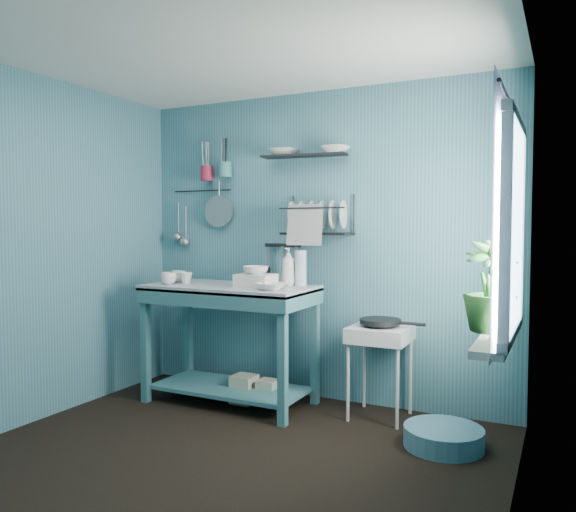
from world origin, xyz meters
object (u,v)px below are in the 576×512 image
at_px(work_counter, 230,344).
at_px(frying_pan, 380,321).
at_px(utensil_cup_magenta, 207,174).
at_px(water_bottle, 301,268).
at_px(utensil_cup_teal, 225,170).
at_px(colander, 219,211).
at_px(storage_tin_small, 268,392).
at_px(soap_bottle, 288,267).
at_px(storage_tin_large, 244,389).
at_px(hotplate_stand, 380,372).
at_px(mug_mid, 186,278).
at_px(wash_tub, 256,281).
at_px(potted_plant, 490,286).
at_px(mug_left, 168,278).
at_px(mug_right, 179,277).
at_px(dish_rack, 317,215).
at_px(floor_basin, 444,437).

xyz_separation_m(work_counter, frying_pan, (1.18, 0.20, 0.24)).
bearing_deg(utensil_cup_magenta, water_bottle, -8.94).
distance_m(utensil_cup_teal, colander, 0.37).
relative_size(colander, storage_tin_small, 1.40).
bearing_deg(water_bottle, soap_bottle, -168.69).
xyz_separation_m(soap_bottle, storage_tin_large, (-0.32, -0.15, -0.98)).
bearing_deg(hotplate_stand, storage_tin_large, -178.53).
distance_m(mug_mid, wash_tub, 0.63).
bearing_deg(wash_tub, storage_tin_large, 154.98).
relative_size(utensil_cup_magenta, potted_plant, 0.26).
xyz_separation_m(mug_left, soap_bottle, (0.90, 0.36, 0.10)).
height_order(colander, potted_plant, colander).
relative_size(soap_bottle, potted_plant, 0.59).
xyz_separation_m(soap_bottle, hotplate_stand, (0.76, -0.00, -0.76)).
height_order(wash_tub, potted_plant, potted_plant).
distance_m(mug_mid, storage_tin_large, 1.01).
distance_m(utensil_cup_teal, storage_tin_large, 1.86).
bearing_deg(mug_right, soap_bottle, 12.26).
bearing_deg(mug_right, utensil_cup_magenta, 85.48).
bearing_deg(dish_rack, mug_right, -165.55).
xyz_separation_m(utensil_cup_magenta, potted_plant, (2.48, -0.89, -0.79)).
height_order(frying_pan, dish_rack, dish_rack).
relative_size(wash_tub, potted_plant, 0.55).
distance_m(water_bottle, potted_plant, 1.67).
height_order(mug_right, soap_bottle, soap_bottle).
xyz_separation_m(work_counter, utensil_cup_teal, (-0.28, 0.38, 1.43)).
height_order(dish_rack, floor_basin, dish_rack).
bearing_deg(hotplate_stand, mug_mid, -176.92).
distance_m(frying_pan, colander, 1.76).
bearing_deg(potted_plant, water_bottle, 153.76).
xyz_separation_m(mug_mid, utensil_cup_magenta, (-0.09, 0.44, 0.89)).
distance_m(hotplate_stand, potted_plant, 1.33).
relative_size(wash_tub, utensil_cup_magenta, 2.15).
distance_m(mug_left, mug_mid, 0.14).
xyz_separation_m(water_bottle, utensil_cup_teal, (-0.80, 0.16, 0.82)).
bearing_deg(mug_left, potted_plant, -8.13).
bearing_deg(utensil_cup_teal, water_bottle, -11.05).
xyz_separation_m(wash_tub, colander, (-0.62, 0.43, 0.55)).
bearing_deg(storage_tin_large, colander, 142.78).
bearing_deg(mug_right, storage_tin_small, 5.71).
bearing_deg(dish_rack, frying_pan, -14.80).
distance_m(mug_left, frying_pan, 1.72).
bearing_deg(mug_left, hotplate_stand, 12.16).
distance_m(wash_tub, hotplate_stand, 1.15).
bearing_deg(wash_tub, storage_tin_small, 63.43).
distance_m(mug_left, mug_right, 0.16).
height_order(work_counter, floor_basin, work_counter).
distance_m(mug_right, dish_rack, 1.27).
bearing_deg(utensil_cup_magenta, work_counter, -38.63).
xyz_separation_m(storage_tin_large, storage_tin_small, (0.20, 0.03, -0.01)).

